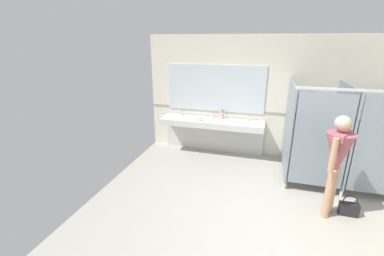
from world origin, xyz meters
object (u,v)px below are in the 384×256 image
Objects in this scene: handbag at (349,208)px; paper_cup at (199,119)px; soap_dispenser at (222,115)px; person_standing at (337,155)px.

paper_cup reaches higher than handbag.
soap_dispenser is (-2.38, 1.88, 0.84)m from handbag.
paper_cup is (-2.87, 1.56, 0.79)m from handbag.
handbag is 3.15m from soap_dispenser.
person_standing is 2.83m from soap_dispenser.
soap_dispenser is at bearing 33.43° from paper_cup.
handbag is 3.36m from paper_cup.
person_standing is 4.53× the size of handbag.
soap_dispenser reaches higher than paper_cup.
paper_cup is (-2.54, 1.62, -0.12)m from person_standing.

